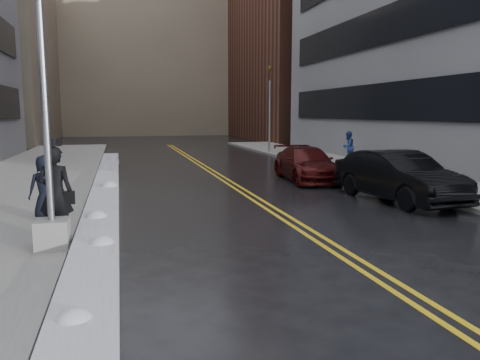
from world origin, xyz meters
TOP-DOWN VIEW (x-y plane):
  - ground at (0.00, 0.00)m, footprint 160.00×160.00m
  - sidewalk_west at (-5.75, 10.00)m, footprint 5.50×50.00m
  - sidewalk_east at (10.00, 10.00)m, footprint 4.00×50.00m
  - lane_line_left at (2.35, 10.00)m, footprint 0.12×50.00m
  - lane_line_right at (2.65, 10.00)m, footprint 0.12×50.00m
  - snow_ridge at (-2.45, 8.00)m, footprint 0.90×30.00m
  - building_east_far at (19.00, 42.00)m, footprint 14.00×20.00m
  - building_far at (2.00, 60.00)m, footprint 36.00×16.00m
  - lamppost at (-3.30, 2.00)m, footprint 0.65×0.65m
  - fire_hydrant at (9.00, 10.00)m, footprint 0.26×0.26m
  - traffic_signal at (8.50, 24.00)m, footprint 0.16×0.20m
  - pedestrian_fedora at (-3.27, 2.59)m, footprint 0.86×0.68m
  - pedestrian_c at (-3.82, 4.92)m, footprint 0.95×0.79m
  - pedestrian_east at (10.56, 16.02)m, footprint 1.05×0.97m
  - car_black at (6.90, 5.45)m, footprint 2.24×5.21m
  - car_maroon at (5.89, 10.76)m, footprint 2.39×5.08m

SIDE VIEW (x-z plane):
  - ground at x=0.00m, z-range 0.00..0.00m
  - lane_line_left at x=2.35m, z-range 0.00..0.01m
  - lane_line_right at x=2.65m, z-range 0.00..0.01m
  - sidewalk_west at x=-5.75m, z-range 0.00..0.15m
  - sidewalk_east at x=10.00m, z-range 0.00..0.15m
  - snow_ridge at x=-2.45m, z-range 0.00..0.34m
  - fire_hydrant at x=9.00m, z-range 0.18..0.91m
  - car_maroon at x=5.89m, z-range 0.00..1.43m
  - car_black at x=6.90m, z-range 0.00..1.67m
  - pedestrian_c at x=-3.82m, z-range 0.15..1.83m
  - pedestrian_east at x=10.56m, z-range 0.15..1.87m
  - pedestrian_fedora at x=-3.27m, z-range 0.15..2.21m
  - lamppost at x=-3.30m, z-range -1.28..6.35m
  - traffic_signal at x=8.50m, z-range 0.40..6.40m
  - building_far at x=2.00m, z-range 0.00..22.00m
  - building_east_far at x=19.00m, z-range 0.00..28.00m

